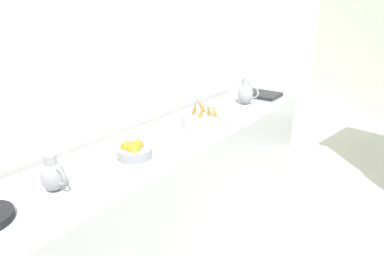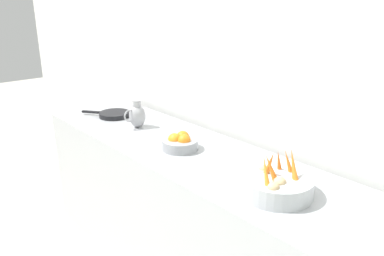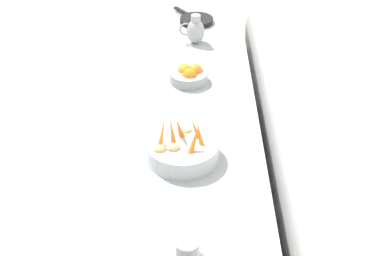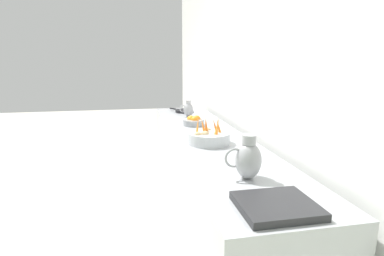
# 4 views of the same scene
# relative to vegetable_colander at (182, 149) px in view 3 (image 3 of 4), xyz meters

# --- Properties ---
(tile_wall_left) EXTENTS (0.10, 8.48, 3.00)m
(tile_wall_left) POSITION_rel_vegetable_colander_xyz_m (-0.50, 0.18, 0.51)
(tile_wall_left) COLOR white
(tile_wall_left) RESTS_ON ground_plane
(prep_counter) EXTENTS (0.66, 3.27, 0.94)m
(prep_counter) POSITION_rel_vegetable_colander_xyz_m (-0.06, -0.32, -0.52)
(prep_counter) COLOR #9EA0A5
(prep_counter) RESTS_ON ground_plane
(vegetable_colander) EXTENTS (0.34, 0.34, 0.22)m
(vegetable_colander) POSITION_rel_vegetable_colander_xyz_m (0.00, 0.00, 0.00)
(vegetable_colander) COLOR #ADAFB5
(vegetable_colander) RESTS_ON prep_counter
(orange_bowl) EXTENTS (0.22, 0.22, 0.10)m
(orange_bowl) POSITION_rel_vegetable_colander_xyz_m (-0.02, -0.72, -0.01)
(orange_bowl) COLOR gray
(orange_bowl) RESTS_ON prep_counter
(metal_pitcher_short) EXTENTS (0.17, 0.12, 0.20)m
(metal_pitcher_short) POSITION_rel_vegetable_colander_xyz_m (-0.06, -1.24, 0.04)
(metal_pitcher_short) COLOR #939399
(metal_pitcher_short) RESTS_ON prep_counter
(skillet_on_counter) EXTENTS (0.29, 0.34, 0.03)m
(skillet_on_counter) POSITION_rel_vegetable_colander_xyz_m (-0.06, -1.57, -0.03)
(skillet_on_counter) COLOR black
(skillet_on_counter) RESTS_ON prep_counter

